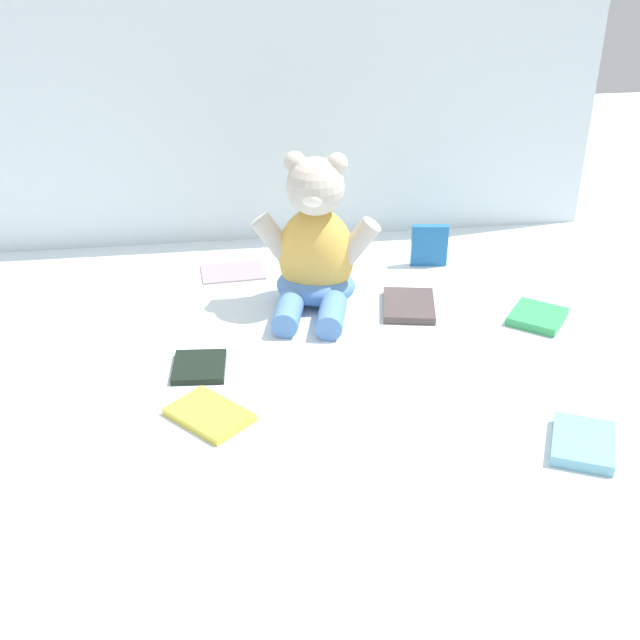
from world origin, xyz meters
The scene contains 10 objects.
ground_plane centered at (0.00, 0.00, 0.00)m, with size 3.20×3.20×0.00m, color silver.
backdrop_drape centered at (0.00, 0.49, 0.30)m, with size 1.42×0.03×0.60m, color silver.
teddy_bear centered at (0.03, 0.15, 0.11)m, with size 0.25×0.25×0.30m.
book_case_0 centered at (0.38, -0.37, 0.01)m, with size 0.09×0.12×0.02m, color #74BAD1.
book_case_1 centered at (0.21, 0.09, 0.01)m, with size 0.10×0.13×0.02m, color #514342.
book_case_2 centered at (0.30, 0.28, 0.05)m, with size 0.08×0.02×0.09m, color #1F68AC.
book_case_3 centered at (-0.18, -0.22, 0.01)m, with size 0.09×0.13×0.01m, color yellow.
book_case_4 centered at (0.45, 0.02, 0.01)m, with size 0.09×0.10×0.02m, color #37A55C.
book_case_5 centered at (-0.12, 0.30, 0.00)m, with size 0.09×0.13×0.01m, color #A28E96.
book_case_6 centered at (-0.20, -0.07, 0.01)m, with size 0.10×0.09×0.01m, color black.
Camera 1 is at (-0.15, -1.30, 0.79)m, focal length 46.79 mm.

